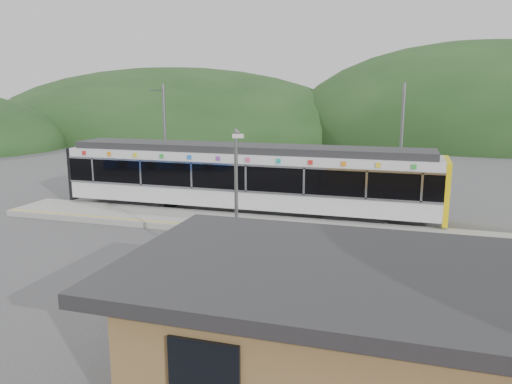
# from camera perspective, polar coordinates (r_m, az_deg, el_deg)

# --- Properties ---
(ground) EXTENTS (120.00, 120.00, 0.00)m
(ground) POSITION_cam_1_polar(r_m,az_deg,el_deg) (21.56, -3.80, -6.34)
(ground) COLOR #4C4C4F
(ground) RESTS_ON ground
(hills) EXTENTS (146.00, 149.00, 26.00)m
(hills) POSITION_cam_1_polar(r_m,az_deg,el_deg) (25.36, 13.81, -3.90)
(hills) COLOR #1E3D19
(hills) RESTS_ON ground
(platform) EXTENTS (26.00, 3.20, 0.30)m
(platform) POSITION_cam_1_polar(r_m,az_deg,el_deg) (24.50, -1.08, -3.74)
(platform) COLOR #9E9E99
(platform) RESTS_ON ground
(yellow_line) EXTENTS (26.00, 0.10, 0.01)m
(yellow_line) POSITION_cam_1_polar(r_m,az_deg,el_deg) (23.27, -2.07, -4.18)
(yellow_line) COLOR yellow
(yellow_line) RESTS_ON platform
(train) EXTENTS (20.44, 3.01, 3.74)m
(train) POSITION_cam_1_polar(r_m,az_deg,el_deg) (26.86, -1.16, 1.82)
(train) COLOR black
(train) RESTS_ON ground
(catenary_mast_west) EXTENTS (0.18, 1.80, 7.00)m
(catenary_mast_west) POSITION_cam_1_polar(r_m,az_deg,el_deg) (31.35, -10.40, 5.96)
(catenary_mast_west) COLOR slate
(catenary_mast_west) RESTS_ON ground
(catenary_mast_east) EXTENTS (0.18, 1.80, 7.00)m
(catenary_mast_east) POSITION_cam_1_polar(r_m,az_deg,el_deg) (27.89, 16.24, 5.01)
(catenary_mast_east) COLOR slate
(catenary_mast_east) RESTS_ON ground
(station_shelter) EXTENTS (9.20, 6.20, 3.00)m
(station_shelter) POSITION_cam_1_polar(r_m,az_deg,el_deg) (11.44, 8.82, -14.91)
(station_shelter) COLOR olive
(station_shelter) RESTS_ON ground
(lamp_post) EXTENTS (0.47, 1.02, 5.38)m
(lamp_post) POSITION_cam_1_polar(r_m,az_deg,el_deg) (16.58, -2.41, -0.24)
(lamp_post) COLOR slate
(lamp_post) RESTS_ON ground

